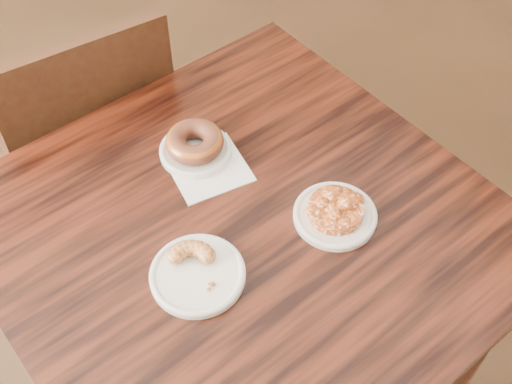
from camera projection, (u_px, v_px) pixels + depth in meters
name	position (u px, v px, depth m)	size (l,w,h in m)	color
floor	(277.00, 299.00, 1.94)	(5.00, 5.00, 0.00)	black
cafe_table	(246.00, 321.00, 1.48)	(0.89, 0.89, 0.75)	black
chair_far	(86.00, 142.00, 1.74)	(0.44, 0.44, 0.90)	black
napkin	(208.00, 168.00, 1.28)	(0.14, 0.14, 0.00)	white
plate_donut	(196.00, 151.00, 1.30)	(0.15, 0.15, 0.01)	silver
plate_cruller	(198.00, 275.00, 1.11)	(0.17, 0.17, 0.01)	white
plate_fritter	(335.00, 216.00, 1.20)	(0.16, 0.16, 0.01)	silver
glazed_donut	(195.00, 142.00, 1.28)	(0.12, 0.12, 0.04)	brown
apple_fritter	(336.00, 208.00, 1.18)	(0.14, 0.14, 0.03)	#4B1F08
cruller_fragment	(197.00, 269.00, 1.10)	(0.10, 0.10, 0.03)	brown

